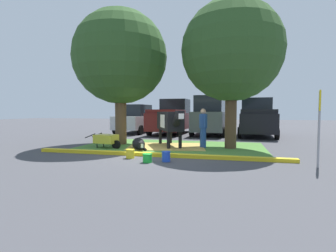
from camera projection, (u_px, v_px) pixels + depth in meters
ground_plane at (154, 154)px, 9.33m from camera, size 80.00×80.00×0.00m
grass_island at (171, 147)px, 11.16m from camera, size 7.85×4.58×0.02m
curb_yellow at (155, 155)px, 8.79m from camera, size 9.05×0.24×0.12m
hay_bedding at (166, 146)px, 11.08m from camera, size 3.58×2.93×0.04m
shade_tree_left at (120, 57)px, 11.78m from camera, size 4.33×4.33×6.22m
shade_tree_right at (232, 51)px, 10.40m from camera, size 4.13×4.13×6.09m
cow_holstein at (170, 121)px, 11.08m from camera, size 1.79×2.93×1.57m
calf_lying at (139, 144)px, 10.26m from camera, size 0.98×1.28×0.48m
person_handler at (203, 127)px, 10.75m from camera, size 0.34×0.50×1.67m
wheelbarrow at (107, 139)px, 10.68m from camera, size 1.62×0.75×0.63m
parking_sign at (320, 113)px, 6.97m from camera, size 0.16×0.43×2.13m
bucket_yellow at (130, 153)px, 8.45m from camera, size 0.30×0.30×0.30m
bucket_green at (147, 158)px, 7.75m from camera, size 0.30×0.30×0.27m
bucket_blue at (166, 156)px, 7.88m from camera, size 0.28×0.28×0.31m
sedan_silver at (136, 119)px, 18.35m from camera, size 2.18×4.48×2.02m
pickup_truck_maroon at (172, 118)px, 17.74m from camera, size 2.41×5.49×2.42m
suv_black at (211, 116)px, 16.70m from camera, size 2.29×4.68×2.52m
pickup_truck_black at (257, 118)px, 16.11m from camera, size 2.41×5.49×2.42m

